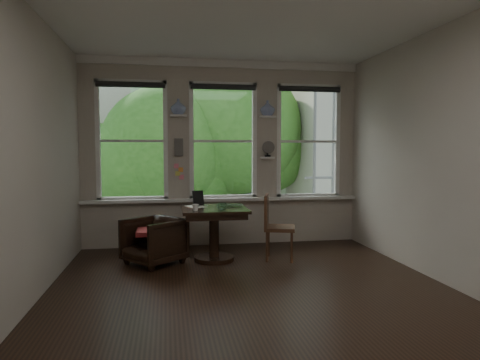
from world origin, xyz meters
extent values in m
plane|color=black|center=(0.00, 0.00, 0.00)|extent=(4.50, 4.50, 0.00)
plane|color=silver|center=(0.00, 0.00, 3.00)|extent=(4.50, 4.50, 0.00)
plane|color=#BFB4A3|center=(0.00, 2.25, 1.50)|extent=(4.50, 0.00, 4.50)
plane|color=#BFB4A3|center=(0.00, -2.25, 1.50)|extent=(4.50, 0.00, 4.50)
plane|color=#BFB4A3|center=(-2.25, 0.00, 1.50)|extent=(0.00, 4.50, 4.50)
plane|color=#BFB4A3|center=(2.25, 0.00, 1.50)|extent=(0.00, 4.50, 4.50)
cube|color=white|center=(-0.72, 2.15, 2.10)|extent=(0.26, 0.16, 0.03)
cube|color=white|center=(0.72, 2.15, 2.10)|extent=(0.26, 0.16, 0.03)
cube|color=#59544F|center=(-0.72, 2.18, 1.60)|extent=(0.14, 0.06, 0.28)
imported|color=white|center=(-0.72, 2.15, 2.24)|extent=(0.24, 0.24, 0.25)
imported|color=white|center=(0.72, 2.15, 2.24)|extent=(0.24, 0.24, 0.25)
imported|color=black|center=(-1.10, 1.12, 0.32)|extent=(0.97, 0.97, 0.64)
cube|color=maroon|center=(-1.10, 1.12, 0.45)|extent=(0.45, 0.45, 0.06)
imported|color=black|center=(-0.03, 1.21, 0.76)|extent=(0.37, 0.27, 0.03)
imported|color=white|center=(-0.55, 0.91, 0.79)|extent=(0.12, 0.12, 0.09)
imported|color=white|center=(-0.20, 0.86, 0.80)|extent=(0.16, 0.16, 0.10)
cube|color=black|center=(-0.47, 1.42, 0.86)|extent=(0.17, 0.12, 0.22)
cube|color=silver|center=(-0.51, 1.34, 0.75)|extent=(0.33, 0.37, 0.00)
camera|label=1|loc=(-0.91, -4.73, 1.55)|focal=32.00mm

